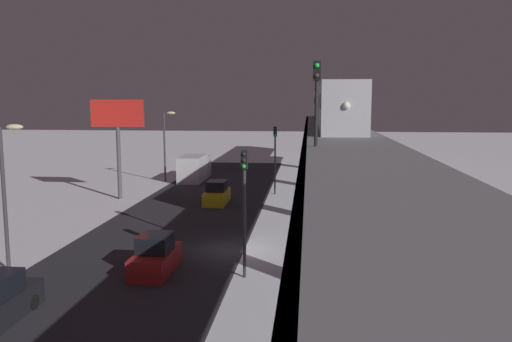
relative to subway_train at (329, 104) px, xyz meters
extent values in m
plane|color=white|center=(6.61, 28.89, -8.43)|extent=(240.00, 240.00, 0.00)
cube|color=#28282D|center=(11.39, 28.89, -8.43)|extent=(11.00, 86.62, 0.01)
cube|color=slate|center=(0.00, 28.89, -2.18)|extent=(5.00, 86.62, 0.80)
cube|color=#38383D|center=(2.38, 28.89, -2.18)|extent=(0.24, 84.89, 0.80)
cylinder|color=slate|center=(0.00, -7.20, -5.51)|extent=(1.40, 1.40, 5.85)
cylinder|color=slate|center=(0.00, 7.24, -5.51)|extent=(1.40, 1.40, 5.85)
cylinder|color=slate|center=(0.00, 21.68, -5.51)|extent=(1.40, 1.40, 5.85)
cylinder|color=slate|center=(0.00, 36.11, -5.51)|extent=(1.40, 1.40, 5.85)
cube|color=#B7BABF|center=(0.00, 18.60, -0.08)|extent=(2.90, 18.00, 3.40)
cube|color=black|center=(0.00, 18.60, 0.33)|extent=(2.94, 16.20, 0.90)
cube|color=#B7BABF|center=(0.00, 0.00, -0.08)|extent=(2.90, 18.00, 3.40)
cube|color=black|center=(0.00, 0.00, 0.33)|extent=(2.94, 16.20, 0.90)
cube|color=#B7BABF|center=(0.00, -18.60, -0.08)|extent=(2.90, 18.00, 3.40)
cube|color=black|center=(0.00, -18.60, 0.33)|extent=(2.94, 16.20, 0.90)
sphere|color=white|center=(0.00, 27.65, 0.09)|extent=(0.44, 0.44, 0.44)
cylinder|color=black|center=(1.84, 33.85, -0.18)|extent=(0.16, 0.16, 3.20)
cube|color=black|center=(1.84, 33.85, 1.77)|extent=(0.36, 0.28, 0.90)
sphere|color=#19F23F|center=(1.84, 34.01, 2.00)|extent=(0.22, 0.22, 0.22)
sphere|color=#333333|center=(1.84, 34.01, 1.54)|extent=(0.22, 0.22, 0.22)
cylinder|color=black|center=(13.73, 38.62, -8.11)|extent=(0.20, 0.64, 0.64)
cube|color=gold|center=(9.99, 15.15, -7.88)|extent=(1.80, 4.13, 1.10)
cube|color=black|center=(9.99, 15.15, -6.90)|extent=(1.58, 1.98, 0.87)
cube|color=#A51E1E|center=(9.99, 33.29, -7.88)|extent=(1.80, 4.06, 1.10)
cube|color=black|center=(9.99, 33.29, -6.90)|extent=(1.58, 1.95, 0.87)
cube|color=#B2B2B7|center=(14.79, -0.58, -7.23)|extent=(2.30, 2.20, 2.40)
cube|color=silver|center=(14.79, 3.22, -7.03)|extent=(2.40, 5.00, 2.80)
cylinder|color=#2D2D2D|center=(5.29, 33.67, -5.68)|extent=(0.16, 0.16, 5.50)
cube|color=black|center=(5.29, 33.67, -2.48)|extent=(0.32, 0.32, 0.90)
sphere|color=black|center=(5.29, 33.85, -2.18)|extent=(0.20, 0.20, 0.20)
sphere|color=black|center=(5.29, 33.85, -2.48)|extent=(0.20, 0.20, 0.20)
sphere|color=#19E53F|center=(5.29, 33.85, -2.78)|extent=(0.20, 0.20, 0.20)
cylinder|color=#2D2D2D|center=(5.29, 10.14, -5.68)|extent=(0.16, 0.16, 5.50)
cube|color=black|center=(5.29, 10.14, -2.48)|extent=(0.32, 0.32, 0.90)
sphere|color=black|center=(5.29, 10.32, -2.18)|extent=(0.20, 0.20, 0.20)
sphere|color=black|center=(5.29, 10.32, -2.48)|extent=(0.20, 0.20, 0.20)
sphere|color=#19E53F|center=(5.29, 10.32, -2.78)|extent=(0.20, 0.20, 0.20)
cylinder|color=#4C4C51|center=(19.07, 13.92, -5.18)|extent=(0.36, 0.36, 6.50)
cube|color=red|center=(19.07, 13.92, -0.73)|extent=(4.80, 0.30, 2.40)
cylinder|color=#38383D|center=(17.69, 33.89, -4.68)|extent=(0.20, 0.20, 7.50)
ellipsoid|color=#F4E5B2|center=(16.89, 33.89, -0.93)|extent=(0.90, 0.44, 0.30)
cylinder|color=#38383D|center=(17.69, 3.89, -4.68)|extent=(0.20, 0.20, 7.50)
ellipsoid|color=#F4E5B2|center=(16.89, 3.89, -0.93)|extent=(0.90, 0.44, 0.30)
camera|label=1|loc=(2.19, 58.66, 0.39)|focal=36.46mm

